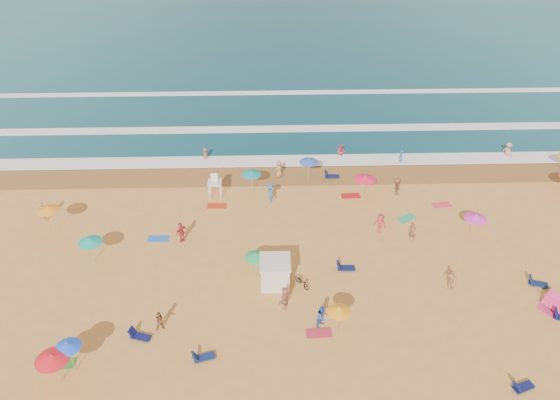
{
  "coord_description": "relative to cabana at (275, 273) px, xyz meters",
  "views": [
    {
      "loc": [
        -3.42,
        -32.05,
        27.38
      ],
      "look_at": [
        -2.39,
        6.0,
        1.5
      ],
      "focal_mm": 35.0,
      "sensor_mm": 36.0,
      "label": 1
    }
  ],
  "objects": [
    {
      "name": "ground",
      "position": [
        2.97,
        2.6,
        -1.0
      ],
      "size": [
        220.0,
        220.0,
        0.0
      ],
      "primitive_type": "plane",
      "color": "gold",
      "rests_on": "ground"
    },
    {
      "name": "surf_foam",
      "position": [
        2.97,
        23.92,
        -0.9
      ],
      "size": [
        200.0,
        18.7,
        0.05
      ],
      "color": "white",
      "rests_on": "ground"
    },
    {
      "name": "cabana_roof",
      "position": [
        0.0,
        0.0,
        1.06
      ],
      "size": [
        2.2,
        2.2,
        0.12
      ],
      "primitive_type": "cube",
      "color": "silver",
      "rests_on": "cabana"
    },
    {
      "name": "loungers",
      "position": [
        10.65,
        0.02,
        -0.83
      ],
      "size": [
        44.85,
        24.7,
        0.34
      ],
      "color": "#0F124E",
      "rests_on": "ground"
    },
    {
      "name": "cabana",
      "position": [
        0.0,
        0.0,
        0.0
      ],
      "size": [
        2.0,
        2.0,
        2.0
      ],
      "primitive_type": "cube",
      "color": "silver",
      "rests_on": "ground"
    },
    {
      "name": "beachgoers",
      "position": [
        2.78,
        7.19,
        -0.21
      ],
      "size": [
        47.25,
        24.51,
        2.09
      ],
      "color": "#A8814D",
      "rests_on": "ground"
    },
    {
      "name": "towels",
      "position": [
        2.58,
        0.4,
        -0.98
      ],
      "size": [
        35.35,
        24.12,
        0.03
      ],
      "color": "red",
      "rests_on": "ground"
    },
    {
      "name": "beach_umbrellas",
      "position": [
        8.17,
        3.64,
        1.12
      ],
      "size": [
        49.73,
        25.03,
        0.8
      ],
      "color": "#C72C56",
      "rests_on": "ground"
    },
    {
      "name": "bicycle",
      "position": [
        1.9,
        -0.3,
        -0.59
      ],
      "size": [
        1.36,
        1.59,
        0.82
      ],
      "primitive_type": "imported",
      "rotation": [
        0.0,
        0.0,
        0.62
      ],
      "color": "black",
      "rests_on": "ground"
    },
    {
      "name": "lifeguard_stand",
      "position": [
        -5.13,
        11.43,
        0.05
      ],
      "size": [
        1.2,
        1.2,
        2.1
      ],
      "primitive_type": null,
      "color": "white",
      "rests_on": "ground"
    },
    {
      "name": "wet_sand",
      "position": [
        2.97,
        15.1,
        -0.99
      ],
      "size": [
        220.0,
        220.0,
        0.0
      ],
      "primitive_type": "plane",
      "color": "olive",
      "rests_on": "ground"
    }
  ]
}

